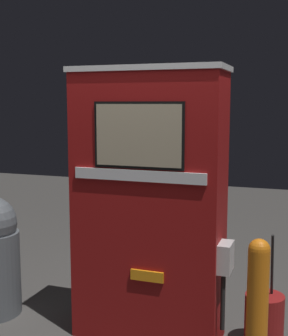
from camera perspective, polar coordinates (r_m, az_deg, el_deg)
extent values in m
cube|color=maroon|center=(3.64, 0.60, -12.44)|extent=(1.10, 0.44, 1.02)
cube|color=maroon|center=(3.43, 0.62, 3.42)|extent=(1.10, 0.44, 0.98)
cube|color=silver|center=(3.43, 0.63, 11.92)|extent=(1.13, 0.47, 0.04)
cube|color=black|center=(3.21, -0.70, 4.00)|extent=(0.66, 0.01, 0.46)
cube|color=tan|center=(3.20, -0.74, 3.99)|extent=(0.62, 0.01, 0.43)
cube|color=silver|center=(3.24, -0.72, -0.95)|extent=(0.97, 0.02, 0.08)
cube|color=orange|center=(3.40, 0.37, -13.03)|extent=(0.25, 0.02, 0.07)
cube|color=silver|center=(3.36, 9.91, -10.67)|extent=(0.09, 0.20, 0.21)
cylinder|color=black|center=(3.40, 9.58, -15.83)|extent=(0.03, 0.03, 0.40)
cylinder|color=orange|center=(3.14, 13.60, -17.43)|extent=(0.13, 0.13, 0.89)
sphere|color=orange|center=(2.98, 13.88, -9.63)|extent=(0.13, 0.13, 0.13)
cylinder|color=maroon|center=(3.73, 14.42, -17.52)|extent=(0.29, 0.29, 0.39)
cylinder|color=black|center=(3.57, 15.36, -11.48)|extent=(0.02, 0.12, 0.49)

